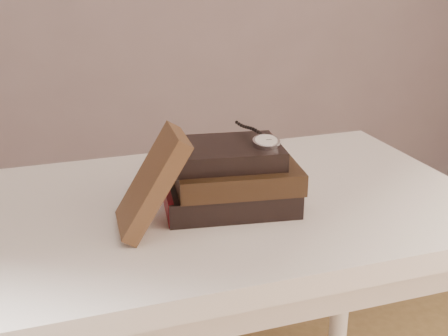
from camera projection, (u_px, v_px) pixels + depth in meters
name	position (u px, v px, depth m)	size (l,w,h in m)	color
table	(211.00, 244.00, 1.12)	(1.00, 0.60, 0.75)	white
book_stack	(230.00, 178.00, 1.04)	(0.25, 0.19, 0.12)	black
journal	(152.00, 182.00, 0.94)	(0.03, 0.11, 0.18)	#3C2617
pocket_watch	(264.00, 140.00, 1.02)	(0.05, 0.15, 0.02)	silver
eyeglasses	(179.00, 160.00, 1.10)	(0.11, 0.12, 0.05)	silver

